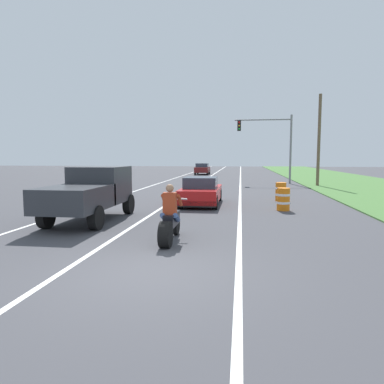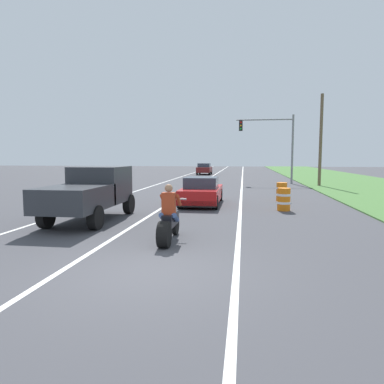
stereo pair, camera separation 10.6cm
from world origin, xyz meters
name	(u,v)px [view 1 (the left image)]	position (x,y,z in m)	size (l,w,h in m)	color
ground_plane	(150,273)	(0.00, 0.00, 0.00)	(160.00, 160.00, 0.00)	#424247
lane_stripe_left_solid	(148,187)	(-5.40, 20.00, 0.00)	(0.14, 120.00, 0.01)	white
lane_stripe_right_solid	(240,188)	(1.80, 20.00, 0.00)	(0.14, 120.00, 0.01)	white
lane_stripe_centre_dashed	(193,187)	(-1.80, 20.00, 0.00)	(0.14, 120.00, 0.01)	white
grass_verge_right	(382,189)	(11.92, 20.00, 0.03)	(10.00, 120.00, 0.06)	#477538
motorcycle_with_rider	(170,221)	(-0.10, 2.58, 0.59)	(0.70, 2.21, 1.62)	black
sports_car_red	(201,192)	(-0.13, 10.44, 0.63)	(1.84, 4.30, 1.37)	red
pickup_truck_left_lane_dark_grey	(91,191)	(-3.68, 5.48, 1.11)	(2.02, 4.80, 1.98)	#2D3035
traffic_light_mast_near	(273,138)	(4.56, 25.01, 4.02)	(4.99, 0.34, 6.00)	gray
utility_pole_roadside	(319,141)	(7.96, 22.55, 3.65)	(0.24, 0.24, 7.30)	brown
construction_barrel_nearest	(283,199)	(3.69, 8.95, 0.50)	(0.58, 0.58, 1.00)	orange
construction_barrel_mid	(281,192)	(3.95, 12.32, 0.50)	(0.58, 0.58, 1.00)	orange
distant_car_far_ahead	(202,169)	(-3.26, 39.85, 0.77)	(1.80, 4.00, 1.50)	maroon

